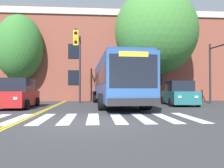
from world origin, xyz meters
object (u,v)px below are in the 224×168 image
city_bus (115,81)px  street_tree_curbside_large (156,32)px  car_red_near_lane (18,94)px  car_tan_behind_bus (96,89)px  car_teal_far_lane (179,94)px  street_tree_curbside_small (20,48)px  traffic_light_overhead (78,55)px

city_bus → street_tree_curbside_large: street_tree_curbside_large is taller
city_bus → car_red_near_lane: city_bus is taller
car_tan_behind_bus → street_tree_curbside_large: 10.44m
car_teal_far_lane → street_tree_curbside_small: street_tree_curbside_small is taller
car_teal_far_lane → traffic_light_overhead: 8.08m
city_bus → street_tree_curbside_large: bearing=31.0°
street_tree_curbside_large → street_tree_curbside_small: 12.34m
car_teal_far_lane → car_tan_behind_bus: size_ratio=0.75×
car_red_near_lane → street_tree_curbside_small: 7.72m
car_teal_far_lane → street_tree_curbside_large: bearing=106.8°
city_bus → traffic_light_overhead: (-2.75, 0.69, 2.05)m
car_tan_behind_bus → street_tree_curbside_small: bearing=-141.5°
car_red_near_lane → street_tree_curbside_large: street_tree_curbside_large is taller
street_tree_curbside_large → street_tree_curbside_small: bearing=170.4°
car_red_near_lane → traffic_light_overhead: 5.31m
city_bus → car_tan_behind_bus: (-1.37, 9.87, -0.68)m
city_bus → street_tree_curbside_small: street_tree_curbside_small is taller
street_tree_curbside_small → car_teal_far_lane: bearing=-20.9°
car_red_near_lane → car_teal_far_lane: size_ratio=1.10×
city_bus → car_red_near_lane: (-6.31, -1.92, -0.91)m
car_red_near_lane → car_teal_far_lane: bearing=6.6°
car_red_near_lane → car_tan_behind_bus: car_tan_behind_bus is taller
car_teal_far_lane → traffic_light_overhead: (-7.38, 1.35, 3.00)m
city_bus → car_teal_far_lane: (4.63, -0.67, -0.95)m
street_tree_curbside_large → car_teal_far_lane: bearing=-73.2°
car_teal_far_lane → street_tree_curbside_large: (-0.88, 2.92, 5.24)m
street_tree_curbside_large → street_tree_curbside_small: size_ratio=1.25×
car_red_near_lane → street_tree_curbside_large: bearing=22.5°
city_bus → car_red_near_lane: size_ratio=2.95×
car_teal_far_lane → street_tree_curbside_small: (-12.99, 4.97, 4.10)m
city_bus → car_tan_behind_bus: 9.99m
car_red_near_lane → traffic_light_overhead: bearing=36.2°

